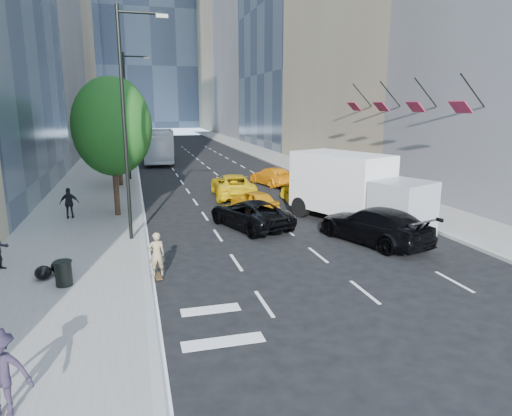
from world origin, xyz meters
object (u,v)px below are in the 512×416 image
object	(u,v)px
skateboarder	(157,257)
black_sedan_mercedes	(374,225)
black_sedan_lincoln	(250,214)
trash_can	(64,274)
city_bus	(160,146)
box_truck	(356,189)

from	to	relation	value
skateboarder	black_sedan_mercedes	world-z (taller)	black_sedan_mercedes
black_sedan_lincoln	trash_can	world-z (taller)	black_sedan_lincoln
city_bus	black_sedan_lincoln	bearing A→B (deg)	-80.01
trash_can	skateboarder	bearing A→B (deg)	3.94
black_sedan_mercedes	box_truck	bearing A→B (deg)	-121.89
skateboarder	box_truck	xyz separation A→B (m)	(10.46, 5.25, 1.04)
skateboarder	city_bus	xyz separation A→B (m)	(2.40, 35.70, 0.92)
skateboarder	black_sedan_lincoln	world-z (taller)	skateboarder
skateboarder	trash_can	xyz separation A→B (m)	(-3.09, -0.21, -0.24)
black_sedan_mercedes	city_bus	world-z (taller)	city_bus
black_sedan_lincoln	black_sedan_mercedes	size ratio (longest dim) A/B	0.91
black_sedan_mercedes	trash_can	distance (m)	12.99
box_truck	black_sedan_lincoln	bearing A→B (deg)	149.48
skateboarder	black_sedan_mercedes	size ratio (longest dim) A/B	0.29
black_sedan_lincoln	skateboarder	bearing A→B (deg)	31.17
city_bus	box_truck	world-z (taller)	box_truck
black_sedan_lincoln	black_sedan_mercedes	xyz separation A→B (m)	(4.75, -4.00, 0.10)
black_sedan_lincoln	city_bus	bearing A→B (deg)	-104.02
skateboarder	trash_can	size ratio (longest dim) A/B	1.95
trash_can	black_sedan_mercedes	bearing A→B (deg)	9.52
skateboarder	trash_can	bearing A→B (deg)	-2.21
black_sedan_mercedes	black_sedan_lincoln	bearing A→B (deg)	-59.19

